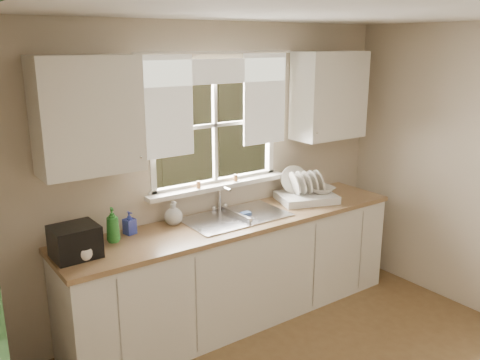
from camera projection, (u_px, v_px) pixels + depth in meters
room_walls at (422, 249)px, 2.77m from camera, size 3.62×4.02×2.50m
ceiling at (435, 6)px, 2.49m from camera, size 3.60×4.00×0.02m
window at (216, 145)px, 4.33m from camera, size 1.38×0.16×1.06m
curtains at (219, 92)px, 4.17m from camera, size 1.50×0.03×0.81m
base_cabinets at (238, 271)px, 4.35m from camera, size 3.00×0.62×0.87m
countertop at (238, 221)px, 4.23m from camera, size 3.04×0.65×0.04m
upper_cabinet_left at (88, 115)px, 3.45m from camera, size 0.70×0.33×0.80m
upper_cabinet_right at (329, 95)px, 4.74m from camera, size 0.70×0.33×0.80m
wall_outlet at (294, 176)px, 4.91m from camera, size 0.08×0.01×0.12m
sill_jars at (217, 181)px, 4.34m from camera, size 0.42×0.04×0.06m
sink at (236, 226)px, 4.27m from camera, size 0.88×0.52×0.40m
dish_rack at (306, 194)px, 4.68m from camera, size 0.61×0.53×0.32m
bowl at (321, 190)px, 4.71m from camera, size 0.26×0.26×0.06m
soap_bottle_a at (113, 225)px, 3.70m from camera, size 0.12×0.12×0.26m
soap_bottle_b at (129, 223)px, 3.87m from camera, size 0.10×0.10×0.18m
soap_bottle_c at (173, 213)px, 4.07m from camera, size 0.19×0.19×0.19m
saucer at (72, 260)px, 3.41m from camera, size 0.16×0.16×0.01m
cup at (85, 254)px, 3.41m from camera, size 0.15×0.15×0.09m
black_appliance at (75, 241)px, 3.45m from camera, size 0.31×0.27×0.22m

